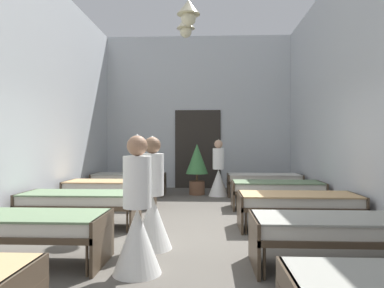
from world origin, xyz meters
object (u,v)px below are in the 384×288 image
object	(u,v)px
bed_right_row_3	(277,188)
bed_right_row_2	(298,202)
bed_left_row_4	(129,179)
bed_right_row_4	(264,179)
nurse_mid_aisle	(137,224)
potted_plant	(197,164)
nurse_near_aisle	(218,176)
bed_left_row_3	(110,187)
bed_left_row_2	(80,200)
nurse_far_aisle	(152,208)
bed_right_row_1	(339,229)
bed_left_row_1	(23,226)

from	to	relation	value
bed_right_row_3	bed_right_row_2	bearing A→B (deg)	-90.00
bed_left_row_4	bed_right_row_4	world-z (taller)	same
bed_right_row_3	nurse_mid_aisle	world-z (taller)	nurse_mid_aisle
bed_right_row_3	potted_plant	xyz separation A→B (m)	(-1.76, 2.01, 0.38)
nurse_near_aisle	bed_left_row_3	bearing A→B (deg)	-71.28
nurse_mid_aisle	potted_plant	world-z (taller)	nurse_mid_aisle
bed_right_row_2	potted_plant	size ratio (longest dim) A/B	1.39
bed_right_row_2	nurse_near_aisle	size ratio (longest dim) A/B	1.28
bed_left_row_2	nurse_far_aisle	xyz separation A→B (m)	(1.39, -1.17, 0.09)
bed_right_row_1	nurse_mid_aisle	bearing A→B (deg)	-173.74
nurse_far_aisle	bed_right_row_2	bearing A→B (deg)	-29.22
bed_right_row_2	bed_left_row_1	bearing A→B (deg)	-152.58
bed_right_row_3	bed_left_row_4	distance (m)	4.02
bed_right_row_3	nurse_mid_aisle	bearing A→B (deg)	-119.11
bed_right_row_4	nurse_far_aisle	xyz separation A→B (m)	(-2.17, -4.87, 0.09)
bed_right_row_2	bed_right_row_4	world-z (taller)	same
bed_right_row_4	bed_right_row_1	bearing A→B (deg)	-90.00
bed_left_row_1	bed_right_row_4	world-z (taller)	same
bed_right_row_1	bed_left_row_2	distance (m)	4.02
bed_right_row_3	bed_left_row_2	bearing A→B (deg)	-152.58
bed_left_row_1	bed_right_row_2	distance (m)	4.02
bed_right_row_2	bed_left_row_3	world-z (taller)	same
bed_left_row_3	bed_right_row_3	bearing A→B (deg)	0.00
bed_left_row_1	nurse_far_aisle	xyz separation A→B (m)	(1.39, 0.68, 0.09)
bed_right_row_2	nurse_mid_aisle	bearing A→B (deg)	-136.38
bed_right_row_1	bed_right_row_2	world-z (taller)	same
bed_right_row_1	nurse_far_aisle	bearing A→B (deg)	162.75
bed_right_row_2	nurse_mid_aisle	size ratio (longest dim) A/B	1.28
bed_right_row_2	bed_right_row_3	distance (m)	1.85
bed_left_row_2	bed_left_row_4	world-z (taller)	same
bed_right_row_1	bed_right_row_3	distance (m)	3.70
bed_right_row_2	potted_plant	xyz separation A→B (m)	(-1.76, 3.85, 0.38)
nurse_near_aisle	nurse_far_aisle	bearing A→B (deg)	-29.64
potted_plant	bed_left_row_1	bearing A→B (deg)	-107.56
bed_left_row_1	bed_right_row_3	size ratio (longest dim) A/B	1.00
bed_left_row_3	bed_right_row_3	size ratio (longest dim) A/B	1.00
bed_left_row_1	nurse_far_aisle	bearing A→B (deg)	25.90
nurse_far_aisle	potted_plant	size ratio (longest dim) A/B	1.09
nurse_near_aisle	potted_plant	bearing A→B (deg)	-130.08
bed_left_row_3	bed_right_row_4	bearing A→B (deg)	27.42
bed_right_row_1	nurse_near_aisle	size ratio (longest dim) A/B	1.28
bed_left_row_4	nurse_far_aisle	xyz separation A→B (m)	(1.39, -4.87, 0.09)
bed_left_row_2	nurse_far_aisle	world-z (taller)	nurse_far_aisle
bed_right_row_2	potted_plant	bearing A→B (deg)	114.54
bed_left_row_4	nurse_far_aisle	bearing A→B (deg)	-74.08
bed_left_row_3	bed_left_row_2	bearing A→B (deg)	-90.00
bed_left_row_3	nurse_mid_aisle	distance (m)	4.17
bed_left_row_1	bed_right_row_4	xyz separation A→B (m)	(3.57, 5.55, 0.00)
bed_left_row_4	nurse_far_aisle	distance (m)	5.07
bed_right_row_2	nurse_near_aisle	world-z (taller)	nurse_near_aisle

